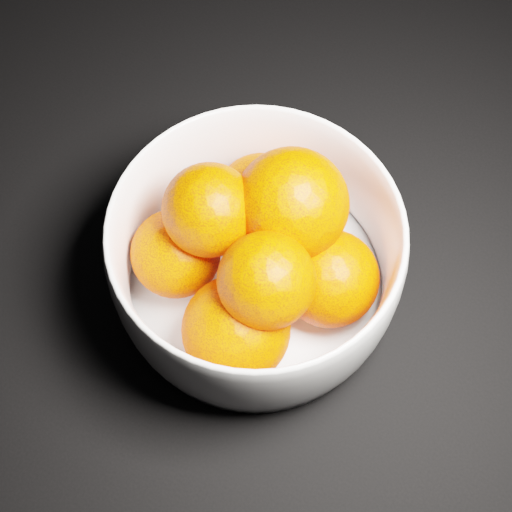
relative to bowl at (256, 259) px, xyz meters
The scene contains 3 objects.
ground 0.26m from the bowl, 96.94° to the left, with size 3.00×3.00×0.00m, color black.
bowl is the anchor object (origin of this frame).
orange_pile 0.01m from the bowl, 57.42° to the left, with size 0.18×0.18×0.12m.
Camera 1 is at (0.15, -0.45, 0.53)m, focal length 50.00 mm.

